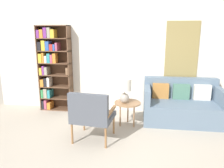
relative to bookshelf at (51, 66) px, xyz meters
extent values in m
plane|color=#B2A899|center=(1.71, -1.84, -1.11)|extent=(14.00, 14.00, 0.00)
cube|color=silver|center=(1.71, 0.19, 0.24)|extent=(6.40, 0.06, 2.70)
cube|color=olive|center=(3.08, 0.14, 0.38)|extent=(0.73, 0.02, 1.33)
cube|color=brown|center=(-0.29, 0.01, -0.08)|extent=(0.02, 0.30, 2.06)
cube|color=brown|center=(0.48, 0.01, -0.08)|extent=(0.02, 0.30, 2.06)
cube|color=brown|center=(0.10, 0.01, 0.94)|extent=(0.78, 0.30, 0.02)
cube|color=brown|center=(0.10, 0.01, -1.10)|extent=(0.78, 0.30, 0.02)
cube|color=brown|center=(0.10, 0.15, -0.08)|extent=(0.78, 0.01, 2.06)
cube|color=brown|center=(0.10, 0.01, -0.81)|extent=(0.78, 0.30, 0.02)
cube|color=black|center=(-0.24, -0.03, -0.98)|extent=(0.06, 0.22, 0.22)
cube|color=#B24C6B|center=(-0.17, -0.02, -0.97)|extent=(0.06, 0.23, 0.23)
cube|color=orange|center=(-0.09, -0.01, -1.00)|extent=(0.08, 0.25, 0.17)
cube|color=brown|center=(0.10, 0.01, -0.51)|extent=(0.78, 0.30, 0.02)
cube|color=#338C4C|center=(-0.24, -0.01, -0.69)|extent=(0.06, 0.25, 0.20)
cube|color=gray|center=(-0.16, -0.04, -0.68)|extent=(0.09, 0.19, 0.23)
cube|color=teal|center=(-0.07, -0.01, -0.70)|extent=(0.06, 0.25, 0.20)
cube|color=brown|center=(0.10, 0.01, -0.22)|extent=(0.78, 0.30, 0.02)
cube|color=orange|center=(-0.22, -0.04, -0.42)|extent=(0.09, 0.19, 0.17)
cube|color=black|center=(-0.13, -0.03, -0.40)|extent=(0.08, 0.20, 0.20)
cube|color=silver|center=(-0.06, -0.03, -0.39)|extent=(0.06, 0.21, 0.22)
cube|color=brown|center=(0.10, 0.01, 0.07)|extent=(0.78, 0.30, 0.02)
cube|color=gold|center=(-0.23, -0.02, -0.13)|extent=(0.06, 0.24, 0.17)
cube|color=#7A338C|center=(-0.17, -0.05, -0.11)|extent=(0.05, 0.18, 0.21)
cube|color=gray|center=(-0.10, -0.03, -0.12)|extent=(0.07, 0.22, 0.19)
cylinder|color=#8C6B4C|center=(0.40, 0.01, -0.12)|extent=(0.09, 0.09, 0.18)
cube|color=brown|center=(0.10, 0.01, 0.36)|extent=(0.78, 0.30, 0.02)
cube|color=gold|center=(-0.22, -0.02, 0.19)|extent=(0.08, 0.23, 0.22)
cube|color=orange|center=(-0.15, -0.03, 0.20)|extent=(0.04, 0.20, 0.24)
cube|color=silver|center=(-0.09, -0.04, 0.16)|extent=(0.06, 0.18, 0.17)
cube|color=teal|center=(-0.01, -0.05, 0.19)|extent=(0.07, 0.18, 0.23)
cube|color=#B24C6B|center=(0.06, -0.04, 0.18)|extent=(0.05, 0.19, 0.20)
cube|color=orange|center=(0.13, -0.05, 0.19)|extent=(0.08, 0.17, 0.23)
cube|color=brown|center=(0.10, 0.01, 0.65)|extent=(0.78, 0.30, 0.02)
cube|color=black|center=(-0.22, -0.02, 0.47)|extent=(0.09, 0.23, 0.20)
cube|color=gold|center=(-0.12, -0.03, 0.49)|extent=(0.09, 0.20, 0.24)
cube|color=#2D56A8|center=(-0.02, -0.03, 0.48)|extent=(0.09, 0.21, 0.22)
cube|color=red|center=(0.07, -0.01, 0.45)|extent=(0.08, 0.25, 0.15)
cube|color=#2D56A8|center=(0.14, -0.02, 0.45)|extent=(0.05, 0.23, 0.15)
cube|color=#B24C6B|center=(0.20, -0.01, 0.46)|extent=(0.05, 0.25, 0.19)
cube|color=#7A338C|center=(-0.23, -0.03, 0.76)|extent=(0.07, 0.22, 0.19)
cube|color=orange|center=(-0.15, -0.03, 0.76)|extent=(0.08, 0.22, 0.20)
cube|color=#7A338C|center=(-0.06, -0.01, 0.78)|extent=(0.08, 0.24, 0.24)
cube|color=gray|center=(0.03, -0.01, 0.78)|extent=(0.07, 0.25, 0.24)
cube|color=gold|center=(0.12, -0.03, 0.76)|extent=(0.09, 0.21, 0.20)
cylinder|color=olive|center=(1.70, -1.18, -0.92)|extent=(0.04, 0.04, 0.38)
cylinder|color=olive|center=(1.09, -1.11, -0.92)|extent=(0.04, 0.04, 0.38)
cylinder|color=olive|center=(1.63, -1.74, -0.92)|extent=(0.04, 0.04, 0.38)
cylinder|color=olive|center=(1.03, -1.67, -0.92)|extent=(0.04, 0.04, 0.38)
cube|color=#4C515B|center=(1.36, -1.42, -0.69)|extent=(0.75, 0.71, 0.08)
cube|color=#4C515B|center=(1.33, -1.69, -0.42)|extent=(0.69, 0.18, 0.46)
cube|color=olive|center=(1.68, -1.46, -0.55)|extent=(0.11, 0.58, 0.04)
cube|color=olive|center=(1.04, -1.39, -0.55)|extent=(0.11, 0.58, 0.04)
cube|color=slate|center=(3.08, -0.37, -0.89)|extent=(1.63, 0.95, 0.44)
cube|color=slate|center=(3.08, 0.01, -0.44)|extent=(1.63, 0.20, 0.46)
cube|color=slate|center=(2.32, -0.37, -0.51)|extent=(0.12, 0.95, 0.32)
cube|color=slate|center=(3.83, -0.37, -0.51)|extent=(0.12, 0.95, 0.32)
cube|color=#B27538|center=(2.63, -0.14, -0.50)|extent=(0.36, 0.12, 0.34)
cube|color=#4C7A66|center=(3.08, -0.14, -0.50)|extent=(0.36, 0.12, 0.34)
cube|color=beige|center=(3.53, -0.14, -0.50)|extent=(0.36, 0.12, 0.34)
cylinder|color=#99704C|center=(1.92, -0.74, -0.62)|extent=(0.54, 0.54, 0.03)
cylinder|color=#99704C|center=(1.92, -0.58, -0.87)|extent=(0.03, 0.03, 0.48)
cylinder|color=#99704C|center=(1.78, -0.82, -0.87)|extent=(0.03, 0.03, 0.48)
cylinder|color=#99704C|center=(2.06, -0.82, -0.87)|extent=(0.03, 0.03, 0.48)
ellipsoid|color=#A59E93|center=(1.86, -0.79, -0.50)|extent=(0.18, 0.18, 0.21)
cylinder|color=tan|center=(1.86, -0.79, -0.37)|extent=(0.02, 0.02, 0.06)
cylinder|color=white|center=(1.86, -0.79, -0.22)|extent=(0.26, 0.26, 0.23)
camera|label=1|loc=(2.20, -5.02, 0.79)|focal=35.00mm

